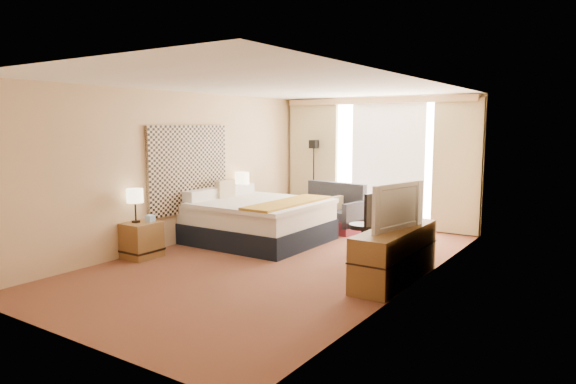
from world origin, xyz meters
The scene contains 21 objects.
floor centered at (0.00, 0.00, 0.00)m, with size 4.20×7.00×0.02m, color #561819.
ceiling centered at (0.00, 0.00, 2.60)m, with size 4.20×7.00×0.02m, color white.
wall_back centered at (0.00, 3.50, 1.30)m, with size 4.20×0.02×2.60m, color #D7B483.
wall_front centered at (0.00, -3.50, 1.30)m, with size 4.20×0.02×2.60m, color #D7B483.
wall_left centered at (-2.10, 0.00, 1.30)m, with size 0.02×7.00×2.60m, color #D7B483.
wall_right centered at (2.10, 0.00, 1.30)m, with size 0.02×7.00×2.60m, color #D7B483.
headboard centered at (-2.06, 0.20, 1.28)m, with size 0.06×1.85×1.50m, color black.
nightstand_left centered at (-1.87, -1.05, 0.28)m, with size 0.45×0.52×0.55m, color brown.
nightstand_right centered at (-1.87, 1.45, 0.28)m, with size 0.45×0.52×0.55m, color brown.
media_dresser centered at (1.83, 0.00, 0.35)m, with size 0.50×1.80×0.70m, color brown.
window centered at (0.25, 3.47, 1.32)m, with size 2.30×0.02×2.30m, color white.
curtains centered at (0.00, 3.39, 1.41)m, with size 4.12×0.19×2.56m.
bed centered at (-1.06, 0.85, 0.38)m, with size 2.15×1.96×1.04m.
loveseat centered at (-0.57, 2.50, 0.30)m, with size 1.53×0.94×0.90m.
floor_lamp centered at (-1.32, 3.19, 1.22)m, with size 0.22×0.22×1.72m.
desk_chair centered at (1.00, 0.88, 0.45)m, with size 0.49×0.49×1.02m.
lamp_left centered at (-1.92, -1.10, 0.96)m, with size 0.25×0.25×0.52m.
lamp_right centered at (-1.92, 1.49, 1.00)m, with size 0.28×0.28×0.58m.
tissue_box centered at (-1.81, -0.92, 0.60)m, with size 0.11×0.11×0.10m, color #8EB4DC.
telephone centered at (-1.86, 1.52, 0.59)m, with size 0.19×0.14×0.07m, color black.
television centered at (1.78, -0.03, 1.00)m, with size 1.04×0.14×0.60m, color black.
Camera 1 is at (4.31, -6.23, 2.03)m, focal length 32.00 mm.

